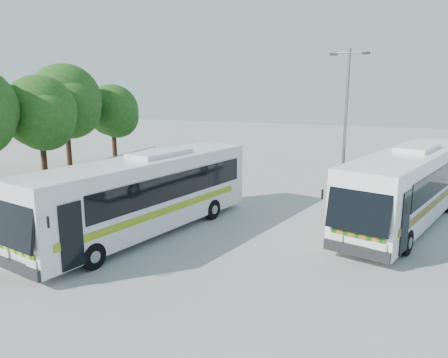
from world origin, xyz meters
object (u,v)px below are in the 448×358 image
at_px(lamppost, 346,122).
at_px(coach_adjacent, 408,185).
at_px(coach_main, 145,193).
at_px(tree_far_e, 113,111).
at_px(tree_far_d, 66,100).
at_px(tree_far_c, 41,112).

bearing_deg(lamppost, coach_adjacent, -24.06).
bearing_deg(coach_adjacent, lamppost, 161.75).
bearing_deg(coach_main, tree_far_e, 141.87).
height_order(tree_far_e, coach_adjacent, tree_far_e).
bearing_deg(coach_adjacent, tree_far_d, -176.01).
relative_size(tree_far_c, coach_adjacent, 0.57).
relative_size(tree_far_c, coach_main, 0.57).
distance_m(coach_main, lamppost, 10.21).
bearing_deg(tree_far_e, coach_adjacent, -24.27).
xyz_separation_m(tree_far_e, coach_main, (11.62, -14.72, -2.20)).
relative_size(tree_far_c, tree_far_d, 0.88).
xyz_separation_m(coach_main, coach_adjacent, (9.77, 5.07, 0.03)).
height_order(tree_far_d, coach_adjacent, tree_far_d).
bearing_deg(coach_main, lamppost, 59.72).
xyz_separation_m(coach_main, lamppost, (6.86, 7.14, 2.47)).
xyz_separation_m(tree_far_c, lamppost, (17.97, 0.62, -0.10)).
relative_size(coach_main, lamppost, 1.50).
height_order(tree_far_d, tree_far_e, tree_far_d).
bearing_deg(tree_far_d, coach_adjacent, -13.12).
relative_size(tree_far_d, coach_main, 0.65).
bearing_deg(tree_far_e, tree_far_d, -98.63).
bearing_deg(tree_far_d, lamppost, -9.13).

